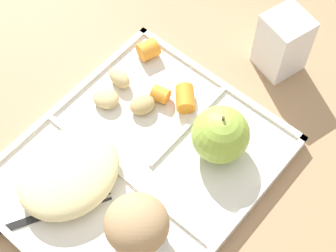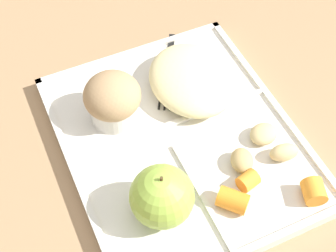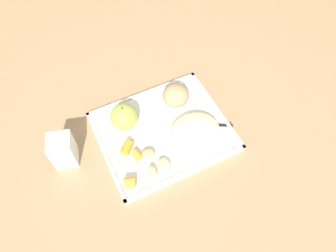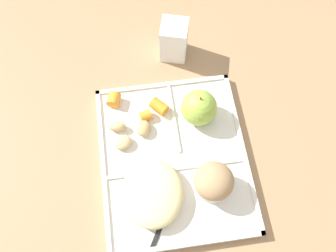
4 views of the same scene
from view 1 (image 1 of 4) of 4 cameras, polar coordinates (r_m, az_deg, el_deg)
name	(u,v)px [view 1 (image 1 of 4)]	position (r m, az deg, el deg)	size (l,w,h in m)	color
ground	(139,170)	(0.72, -3.14, -4.71)	(6.00, 6.00, 0.00)	#997551
lunch_tray	(138,167)	(0.71, -3.16, -4.42)	(0.35, 0.30, 0.02)	silver
green_apple	(220,135)	(0.68, 5.60, -0.94)	(0.08, 0.08, 0.08)	#93B742
bran_muffin	(137,226)	(0.63, -3.30, -10.59)	(0.08, 0.08, 0.07)	silver
carrot_slice_back	(160,94)	(0.75, -0.82, 3.37)	(0.02, 0.02, 0.02)	orange
carrot_slice_tilted	(185,98)	(0.74, 1.82, 2.98)	(0.03, 0.03, 0.04)	orange
carrot_slice_small	(148,50)	(0.79, -2.11, 8.11)	(0.03, 0.03, 0.03)	orange
potato_chunk_corner	(142,105)	(0.74, -2.73, 2.28)	(0.04, 0.03, 0.02)	tan
potato_chunk_large	(119,78)	(0.76, -5.19, 5.12)	(0.04, 0.02, 0.02)	tan
potato_chunk_golden	(106,98)	(0.75, -6.63, 2.96)	(0.04, 0.03, 0.02)	tan
egg_noodle_pile	(68,173)	(0.69, -10.53, -4.89)	(0.14, 0.12, 0.04)	beige
meatball_center	(85,173)	(0.68, -8.81, -4.95)	(0.04, 0.04, 0.04)	brown
meatball_back	(68,173)	(0.69, -10.62, -4.97)	(0.04, 0.04, 0.04)	brown
meatball_front	(74,166)	(0.70, -9.99, -4.24)	(0.03, 0.03, 0.03)	brown
plastic_fork	(60,210)	(0.69, -11.40, -8.73)	(0.14, 0.09, 0.00)	black
milk_carton	(283,43)	(0.79, 12.10, 8.63)	(0.06, 0.06, 0.10)	white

